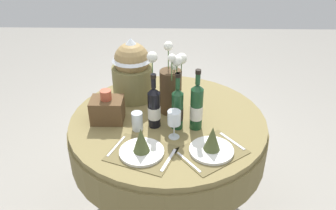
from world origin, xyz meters
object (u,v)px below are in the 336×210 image
object	(u,v)px
flower_vase	(171,85)
woven_basket_side_left	(107,109)
tumbler_near_left	(137,121)
place_setting_left	(141,147)
gift_tub_back_left	(132,67)
place_setting_right	(212,145)
wine_bottle_left	(154,107)
wine_bottle_centre	(177,108)
wine_bottle_rear	(197,107)
wine_glass_right	(174,119)
dining_table	(168,138)

from	to	relation	value
flower_vase	woven_basket_side_left	world-z (taller)	flower_vase
flower_vase	tumbler_near_left	xyz separation A→B (m)	(-0.19, -0.21, -0.13)
place_setting_left	gift_tub_back_left	size ratio (longest dim) A/B	0.97
place_setting_right	place_setting_left	bearing A→B (deg)	-176.55
tumbler_near_left	flower_vase	bearing A→B (deg)	46.98
gift_tub_back_left	woven_basket_side_left	world-z (taller)	gift_tub_back_left
place_setting_right	wine_bottle_left	distance (m)	0.41
wine_bottle_centre	wine_bottle_rear	bearing A→B (deg)	0.06
place_setting_right	wine_glass_right	bearing A→B (deg)	146.91
wine_bottle_rear	gift_tub_back_left	world-z (taller)	gift_tub_back_left
dining_table	wine_bottle_left	size ratio (longest dim) A/B	3.62
place_setting_right	wine_bottle_left	bearing A→B (deg)	142.29
gift_tub_back_left	flower_vase	bearing A→B (deg)	-35.67
dining_table	place_setting_left	bearing A→B (deg)	-110.95
wine_bottle_rear	tumbler_near_left	bearing A→B (deg)	-175.56
wine_bottle_rear	place_setting_right	bearing A→B (deg)	-72.38
wine_bottle_left	wine_bottle_rear	size ratio (longest dim) A/B	0.90
tumbler_near_left	gift_tub_back_left	size ratio (longest dim) A/B	0.27
flower_vase	wine_bottle_centre	distance (m)	0.19
place_setting_right	gift_tub_back_left	bearing A→B (deg)	129.02
place_setting_left	wine_bottle_left	world-z (taller)	wine_bottle_left
gift_tub_back_left	dining_table	bearing A→B (deg)	-48.21
flower_vase	wine_bottle_rear	world-z (taller)	flower_vase
tumbler_near_left	woven_basket_side_left	size ratio (longest dim) A/B	0.55
place_setting_left	flower_vase	world-z (taller)	flower_vase
tumbler_near_left	wine_bottle_rear	bearing A→B (deg)	4.44
wine_glass_right	gift_tub_back_left	bearing A→B (deg)	121.14
dining_table	wine_glass_right	bearing A→B (deg)	-78.62
tumbler_near_left	woven_basket_side_left	distance (m)	0.21
wine_bottle_rear	woven_basket_side_left	bearing A→B (deg)	172.82
gift_tub_back_left	place_setting_left	bearing A→B (deg)	-80.11
flower_vase	wine_bottle_centre	world-z (taller)	flower_vase
flower_vase	gift_tub_back_left	xyz separation A→B (m)	(-0.25, 0.18, 0.04)
dining_table	wine_bottle_rear	distance (m)	0.35
place_setting_right	woven_basket_side_left	size ratio (longest dim) A/B	2.06
wine_bottle_centre	woven_basket_side_left	bearing A→B (deg)	170.96
wine_bottle_centre	wine_bottle_rear	xyz separation A→B (m)	(0.11, 0.00, 0.01)
wine_bottle_left	tumbler_near_left	world-z (taller)	wine_bottle_left
flower_vase	wine_bottle_centre	xyz separation A→B (m)	(0.04, -0.18, -0.06)
flower_vase	wine_bottle_left	distance (m)	0.20
wine_bottle_left	woven_basket_side_left	bearing A→B (deg)	169.80
place_setting_left	place_setting_right	bearing A→B (deg)	3.45
dining_table	place_setting_right	distance (m)	0.45
dining_table	wine_bottle_left	xyz separation A→B (m)	(-0.08, -0.08, 0.28)
wine_bottle_centre	wine_glass_right	world-z (taller)	wine_bottle_centre
dining_table	wine_bottle_centre	distance (m)	0.30
place_setting_left	wine_glass_right	xyz separation A→B (m)	(0.17, 0.15, 0.08)
dining_table	place_setting_right	bearing A→B (deg)	-53.44
tumbler_near_left	woven_basket_side_left	world-z (taller)	woven_basket_side_left
wine_bottle_rear	woven_basket_side_left	distance (m)	0.54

